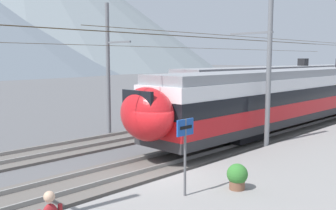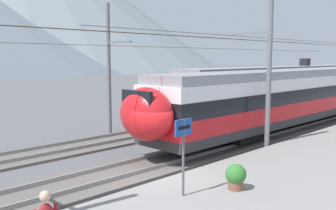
{
  "view_description": "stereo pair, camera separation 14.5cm",
  "coord_description": "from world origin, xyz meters",
  "views": [
    {
      "loc": [
        -9.64,
        -10.16,
        4.58
      ],
      "look_at": [
        3.33,
        2.63,
        2.34
      ],
      "focal_mm": 40.73,
      "sensor_mm": 36.0,
      "label": 1
    },
    {
      "loc": [
        -9.53,
        -10.26,
        4.58
      ],
      "look_at": [
        3.33,
        2.63,
        2.34
      ],
      "focal_mm": 40.73,
      "sensor_mm": 36.0,
      "label": 2
    }
  ],
  "objects": [
    {
      "name": "catenary_mast_mid",
      "position": [
        6.89,
        -0.52,
        4.07
      ],
      "size": [
        49.99,
        2.4,
        7.76
      ],
      "color": "slate",
      "rests_on": "ground"
    },
    {
      "name": "train_near_platform",
      "position": [
        16.62,
        1.41,
        2.23
      ],
      "size": [
        33.09,
        2.94,
        4.27
      ],
      "color": "#2D2D30",
      "rests_on": "track_near"
    },
    {
      "name": "ground_plane",
      "position": [
        0.0,
        0.0,
        0.0
      ],
      "size": [
        400.0,
        400.0,
        0.0
      ],
      "primitive_type": "plane",
      "color": "#565659"
    },
    {
      "name": "train_far_track",
      "position": [
        21.37,
        6.56,
        2.23
      ],
      "size": [
        28.19,
        2.92,
        4.27
      ],
      "color": "#2D2D30",
      "rests_on": "track_far"
    },
    {
      "name": "platform_sign",
      "position": [
        -1.21,
        -2.58,
        2.11
      ],
      "size": [
        0.7,
        0.08,
        2.39
      ],
      "color": "#59595B",
      "rests_on": "platform_slab"
    },
    {
      "name": "track_near",
      "position": [
        0.0,
        1.41,
        0.07
      ],
      "size": [
        120.0,
        3.0,
        0.28
      ],
      "color": "#5B5651",
      "rests_on": "ground"
    },
    {
      "name": "track_far",
      "position": [
        0.0,
        6.56,
        0.07
      ],
      "size": [
        120.0,
        3.0,
        0.28
      ],
      "color": "#5B5651",
      "rests_on": "ground"
    },
    {
      "name": "catenary_mast_far_side",
      "position": [
        4.18,
        8.37,
        4.06
      ],
      "size": [
        49.99,
        2.27,
        7.82
      ],
      "color": "slate",
      "rests_on": "ground"
    },
    {
      "name": "potted_plant_platform_edge",
      "position": [
        0.41,
        -3.4,
        0.83
      ],
      "size": [
        0.68,
        0.68,
        0.84
      ],
      "color": "brown",
      "rests_on": "platform_slab"
    }
  ]
}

